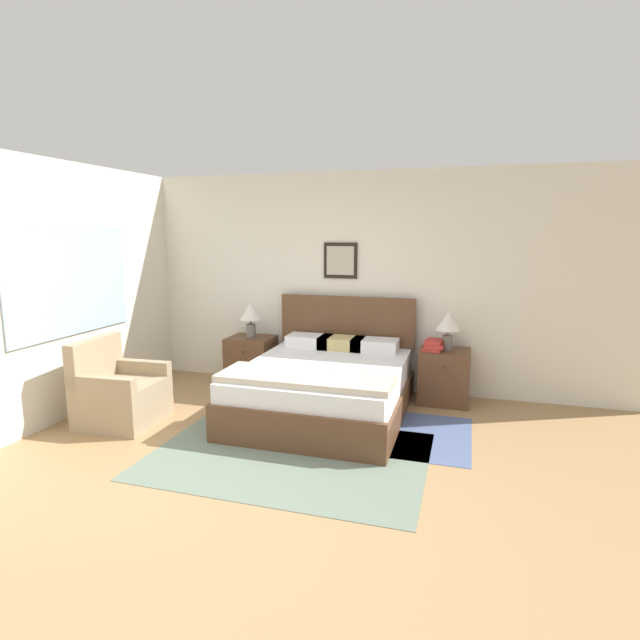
% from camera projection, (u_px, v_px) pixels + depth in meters
% --- Properties ---
extents(ground_plane, '(16.00, 16.00, 0.00)m').
position_uv_depth(ground_plane, '(236.00, 493.00, 3.67)').
color(ground_plane, '#99754C').
extents(wall_back, '(7.09, 0.09, 2.60)m').
position_uv_depth(wall_back, '(336.00, 281.00, 6.09)').
color(wall_back, silver).
rests_on(wall_back, ground_plane).
extents(wall_left, '(0.08, 5.18, 2.60)m').
position_uv_depth(wall_left, '(91.00, 287.00, 5.41)').
color(wall_left, silver).
rests_on(wall_left, ground_plane).
extents(area_rug_main, '(2.34, 1.64, 0.01)m').
position_uv_depth(area_rug_main, '(289.00, 455.00, 4.28)').
color(area_rug_main, slate).
rests_on(area_rug_main, ground_plane).
extents(area_rug_bedside, '(0.78, 1.15, 0.01)m').
position_uv_depth(area_rug_bedside, '(428.00, 436.00, 4.69)').
color(area_rug_bedside, '#47567F').
rests_on(area_rug_bedside, ground_plane).
extents(bed, '(1.64, 1.99, 1.14)m').
position_uv_depth(bed, '(325.00, 386.00, 5.22)').
color(bed, brown).
rests_on(bed, ground_plane).
extents(armchair, '(0.74, 0.76, 0.85)m').
position_uv_depth(armchair, '(119.00, 394.00, 4.99)').
color(armchair, '#998466').
rests_on(armchair, ground_plane).
extents(nightstand_near_window, '(0.55, 0.49, 0.60)m').
position_uv_depth(nightstand_near_window, '(251.00, 361.00, 6.25)').
color(nightstand_near_window, brown).
rests_on(nightstand_near_window, ground_plane).
extents(nightstand_by_door, '(0.55, 0.49, 0.60)m').
position_uv_depth(nightstand_by_door, '(444.00, 376.00, 5.58)').
color(nightstand_by_door, brown).
rests_on(nightstand_by_door, ground_plane).
extents(table_lamp_near_window, '(0.27, 0.27, 0.44)m').
position_uv_depth(table_lamp_near_window, '(251.00, 313.00, 6.17)').
color(table_lamp_near_window, slate).
rests_on(table_lamp_near_window, nightstand_near_window).
extents(table_lamp_by_door, '(0.27, 0.27, 0.44)m').
position_uv_depth(table_lamp_by_door, '(448.00, 323.00, 5.49)').
color(table_lamp_by_door, slate).
rests_on(table_lamp_by_door, nightstand_by_door).
extents(book_thick_bottom, '(0.24, 0.31, 0.04)m').
position_uv_depth(book_thick_bottom, '(434.00, 348.00, 5.52)').
color(book_thick_bottom, '#B7332D').
rests_on(book_thick_bottom, nightstand_by_door).
extents(book_hardcover_middle, '(0.22, 0.28, 0.03)m').
position_uv_depth(book_hardcover_middle, '(434.00, 345.00, 5.51)').
color(book_hardcover_middle, '#B7332D').
rests_on(book_hardcover_middle, book_thick_bottom).
extents(book_novel_upper, '(0.21, 0.27, 0.04)m').
position_uv_depth(book_novel_upper, '(434.00, 342.00, 5.51)').
color(book_novel_upper, '#B7332D').
rests_on(book_novel_upper, book_hardcover_middle).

